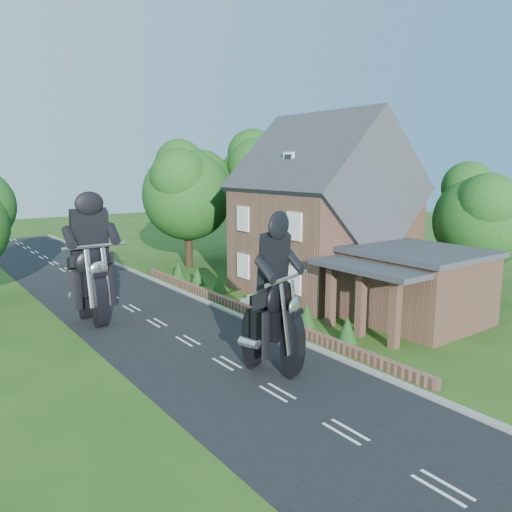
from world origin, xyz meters
TOP-DOWN VIEW (x-y plane):
  - ground at (0.00, 0.00)m, footprint 120.00×120.00m
  - road at (0.00, 0.00)m, footprint 7.00×80.00m
  - kerb at (3.65, 0.00)m, footprint 0.30×80.00m
  - garden_wall at (4.30, 5.00)m, footprint 0.30×22.00m
  - house at (10.49, 6.00)m, footprint 9.54×8.64m
  - annex at (9.87, -0.80)m, footprint 7.05×5.94m
  - tree_annex_side at (17.13, 0.10)m, footprint 5.64×5.20m
  - tree_house_right at (16.65, 8.62)m, footprint 6.51×6.00m
  - tree_behind_house at (14.18, 16.14)m, footprint 7.81×7.20m
  - tree_behind_left at (8.16, 17.13)m, footprint 6.94×6.40m
  - shrub_a at (5.30, -1.00)m, footprint 0.90×0.90m
  - shrub_b at (5.30, 1.50)m, footprint 0.90×0.90m
  - shrub_c at (5.30, 4.00)m, footprint 0.90×0.90m
  - shrub_d at (5.30, 9.00)m, footprint 0.90×0.90m
  - shrub_e at (5.30, 11.50)m, footprint 0.90×0.90m
  - shrub_f at (5.30, 14.00)m, footprint 0.90×0.90m
  - motorcycle_lead at (0.90, -1.62)m, footprint 1.06×1.90m
  - motorcycle_follow at (-2.33, 7.73)m, footprint 0.58×1.98m

SIDE VIEW (x-z plane):
  - ground at x=0.00m, z-range 0.00..0.00m
  - road at x=0.00m, z-range 0.00..0.02m
  - kerb at x=3.65m, z-range 0.00..0.12m
  - garden_wall at x=4.30m, z-range 0.00..0.40m
  - shrub_a at x=5.30m, z-range 0.00..1.10m
  - shrub_b at x=5.30m, z-range 0.00..1.10m
  - shrub_c at x=5.30m, z-range 0.00..1.10m
  - shrub_d at x=5.30m, z-range 0.00..1.10m
  - shrub_e at x=5.30m, z-range 0.00..1.10m
  - shrub_f at x=5.30m, z-range 0.00..1.10m
  - motorcycle_lead at x=0.90m, z-range 0.00..1.72m
  - motorcycle_follow at x=-2.33m, z-range 0.00..1.83m
  - annex at x=9.87m, z-range 0.05..3.49m
  - house at x=10.49m, z-range -0.78..9.46m
  - tree_annex_side at x=17.13m, z-range 0.95..8.43m
  - tree_house_right at x=16.65m, z-range 0.99..9.39m
  - tree_behind_left at x=8.16m, z-range 1.15..10.31m
  - tree_behind_house at x=14.18m, z-range 1.19..11.27m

